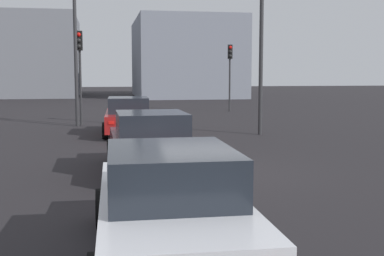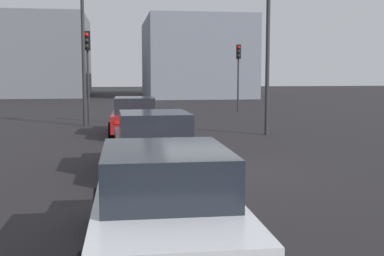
{
  "view_description": "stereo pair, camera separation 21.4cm",
  "coord_description": "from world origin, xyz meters",
  "px_view_note": "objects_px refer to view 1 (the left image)",
  "views": [
    {
      "loc": [
        -11.92,
        2.61,
        2.46
      ],
      "look_at": [
        -2.91,
        1.01,
        1.45
      ],
      "focal_mm": 46.56,
      "sensor_mm": 36.0,
      "label": 1
    },
    {
      "loc": [
        -11.95,
        2.4,
        2.46
      ],
      "look_at": [
        -2.91,
        1.01,
        1.45
      ],
      "focal_mm": 46.56,
      "sensor_mm": 36.0,
      "label": 2
    }
  ],
  "objects_px": {
    "street_lamp_kerbside": "(262,13)",
    "car_red_right_lead": "(128,116)",
    "traffic_light_near_left": "(230,64)",
    "traffic_light_near_right": "(80,58)",
    "car_white_right_third": "(169,205)",
    "car_maroon_right_second": "(151,143)",
    "street_lamp_far": "(75,45)"
  },
  "relations": [
    {
      "from": "street_lamp_kerbside",
      "to": "car_red_right_lead",
      "type": "bearing_deg",
      "value": 79.17
    },
    {
      "from": "traffic_light_near_left",
      "to": "traffic_light_near_right",
      "type": "xyz_separation_m",
      "value": [
        -7.07,
        9.08,
        0.1
      ]
    },
    {
      "from": "car_white_right_third",
      "to": "traffic_light_near_right",
      "type": "relative_size",
      "value": 1.06
    },
    {
      "from": "car_white_right_third",
      "to": "street_lamp_kerbside",
      "type": "bearing_deg",
      "value": -21.84
    },
    {
      "from": "street_lamp_kerbside",
      "to": "car_maroon_right_second",
      "type": "bearing_deg",
      "value": 143.59
    },
    {
      "from": "car_red_right_lead",
      "to": "street_lamp_far",
      "type": "xyz_separation_m",
      "value": [
        3.49,
        2.19,
        3.04
      ]
    },
    {
      "from": "traffic_light_near_left",
      "to": "traffic_light_near_right",
      "type": "bearing_deg",
      "value": -47.44
    },
    {
      "from": "car_maroon_right_second",
      "to": "street_lamp_kerbside",
      "type": "height_order",
      "value": "street_lamp_kerbside"
    },
    {
      "from": "car_red_right_lead",
      "to": "street_lamp_kerbside",
      "type": "relative_size",
      "value": 0.57
    },
    {
      "from": "car_maroon_right_second",
      "to": "traffic_light_near_left",
      "type": "distance_m",
      "value": 20.17
    },
    {
      "from": "car_maroon_right_second",
      "to": "street_lamp_far",
      "type": "relative_size",
      "value": 0.71
    },
    {
      "from": "car_white_right_third",
      "to": "traffic_light_near_left",
      "type": "height_order",
      "value": "traffic_light_near_left"
    },
    {
      "from": "traffic_light_near_right",
      "to": "street_lamp_kerbside",
      "type": "distance_m",
      "value": 8.93
    },
    {
      "from": "car_maroon_right_second",
      "to": "traffic_light_near_left",
      "type": "relative_size",
      "value": 1.05
    },
    {
      "from": "car_red_right_lead",
      "to": "car_white_right_third",
      "type": "distance_m",
      "value": 13.8
    },
    {
      "from": "car_red_right_lead",
      "to": "traffic_light_near_right",
      "type": "height_order",
      "value": "traffic_light_near_right"
    },
    {
      "from": "traffic_light_near_left",
      "to": "street_lamp_kerbside",
      "type": "xyz_separation_m",
      "value": [
        -11.99,
        1.81,
        1.76
      ]
    },
    {
      "from": "traffic_light_near_right",
      "to": "street_lamp_far",
      "type": "xyz_separation_m",
      "value": [
        -0.43,
        0.16,
        0.6
      ]
    },
    {
      "from": "traffic_light_near_right",
      "to": "street_lamp_kerbside",
      "type": "xyz_separation_m",
      "value": [
        -4.92,
        -7.26,
        1.66
      ]
    },
    {
      "from": "street_lamp_far",
      "to": "car_red_right_lead",
      "type": "bearing_deg",
      "value": -147.9
    },
    {
      "from": "car_red_right_lead",
      "to": "street_lamp_far",
      "type": "distance_m",
      "value": 5.12
    },
    {
      "from": "car_white_right_third",
      "to": "street_lamp_kerbside",
      "type": "relative_size",
      "value": 0.56
    },
    {
      "from": "car_red_right_lead",
      "to": "street_lamp_far",
      "type": "bearing_deg",
      "value": 34.04
    },
    {
      "from": "traffic_light_near_left",
      "to": "street_lamp_far",
      "type": "bearing_deg",
      "value": -46.28
    },
    {
      "from": "car_red_right_lead",
      "to": "traffic_light_near_right",
      "type": "bearing_deg",
      "value": 29.39
    },
    {
      "from": "car_red_right_lead",
      "to": "traffic_light_near_left",
      "type": "relative_size",
      "value": 1.1
    },
    {
      "from": "traffic_light_near_right",
      "to": "street_lamp_kerbside",
      "type": "relative_size",
      "value": 0.53
    },
    {
      "from": "car_red_right_lead",
      "to": "car_maroon_right_second",
      "type": "xyz_separation_m",
      "value": [
        -7.84,
        -0.18,
        0.0
      ]
    },
    {
      "from": "car_red_right_lead",
      "to": "street_lamp_kerbside",
      "type": "distance_m",
      "value": 6.71
    },
    {
      "from": "car_white_right_third",
      "to": "traffic_light_near_left",
      "type": "relative_size",
      "value": 1.09
    },
    {
      "from": "street_lamp_kerbside",
      "to": "street_lamp_far",
      "type": "relative_size",
      "value": 1.32
    },
    {
      "from": "car_maroon_right_second",
      "to": "street_lamp_far",
      "type": "distance_m",
      "value": 11.97
    }
  ]
}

